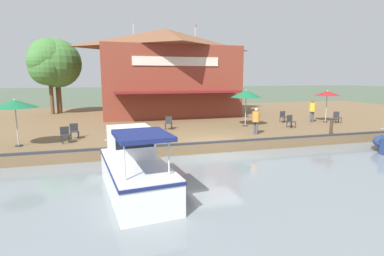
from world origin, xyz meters
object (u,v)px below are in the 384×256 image
cafe_chair_under_first_umbrella (169,122)px  patio_umbrella_by_entrance (246,94)px  cafe_chair_mid_patio (65,134)px  mooring_post (331,126)px  patio_umbrella_far_corner (15,104)px  cafe_chair_facing_river (291,121)px  motorboat_far_downstream (133,166)px  person_mid_patio (312,108)px  tree_behind_restaurant (47,59)px  cafe_chair_beside_entrance (283,116)px  cafe_chair_far_corner_seat (74,130)px  patio_umbrella_near_quay_edge (327,93)px  cafe_chair_back_row_seat (337,117)px  person_near_entrance (256,118)px  waterfront_restaurant (166,71)px  tree_downstream_bank (54,65)px

cafe_chair_under_first_umbrella → patio_umbrella_by_entrance: bearing=88.2°
cafe_chair_mid_patio → patio_umbrella_by_entrance: bearing=102.0°
mooring_post → patio_umbrella_far_corner: bearing=-95.6°
cafe_chair_facing_river → motorboat_far_downstream: 13.35m
person_mid_patio → mooring_post: 5.18m
tree_behind_restaurant → cafe_chair_beside_entrance: bearing=60.5°
cafe_chair_under_first_umbrella → cafe_chair_far_corner_seat: bearing=-74.6°
cafe_chair_mid_patio → person_mid_patio: (-2.76, 17.22, 0.62)m
person_mid_patio → cafe_chair_facing_river: bearing=-60.3°
patio_umbrella_near_quay_edge → cafe_chair_mid_patio: bearing=-82.1°
motorboat_far_downstream → cafe_chair_back_row_seat: bearing=117.1°
patio_umbrella_by_entrance → person_near_entrance: size_ratio=1.61×
patio_umbrella_by_entrance → cafe_chair_under_first_umbrella: size_ratio=3.04×
cafe_chair_mid_patio → cafe_chair_back_row_seat: bearing=96.0°
patio_umbrella_near_quay_edge → mooring_post: bearing=-36.2°
person_mid_patio → mooring_post: bearing=-25.0°
person_near_entrance → patio_umbrella_far_corner: bearing=-91.4°
person_near_entrance → tree_behind_restaurant: tree_behind_restaurant is taller
patio_umbrella_far_corner → patio_umbrella_near_quay_edge: (-2.76, 20.47, 0.07)m
waterfront_restaurant → patio_umbrella_by_entrance: size_ratio=4.71×
cafe_chair_beside_entrance → mooring_post: 5.21m
patio_umbrella_far_corner → cafe_chair_facing_river: size_ratio=2.79×
patio_umbrella_by_entrance → patio_umbrella_near_quay_edge: 6.79m
patio_umbrella_by_entrance → tree_downstream_bank: (-11.60, -13.98, 2.29)m
patio_umbrella_by_entrance → tree_behind_restaurant: 18.43m
cafe_chair_facing_river → mooring_post: bearing=15.2°
patio_umbrella_by_entrance → cafe_chair_beside_entrance: bearing=103.4°
patio_umbrella_by_entrance → cafe_chair_back_row_seat: bearing=86.3°
cafe_chair_facing_river → cafe_chair_far_corner_seat: (0.02, -13.90, 0.00)m
patio_umbrella_near_quay_edge → cafe_chair_under_first_umbrella: bearing=-90.4°
cafe_chair_far_corner_seat → mooring_post: 15.00m
patio_umbrella_by_entrance → motorboat_far_downstream: (8.60, -8.51, -2.01)m
tree_behind_restaurant → tree_downstream_bank: size_ratio=0.99×
person_mid_patio → waterfront_restaurant: bearing=-132.8°
cafe_chair_mid_patio → cafe_chair_facing_river: same height
waterfront_restaurant → cafe_chair_beside_entrance: 11.78m
mooring_post → cafe_chair_mid_patio: bearing=-97.2°
person_mid_patio → patio_umbrella_by_entrance: bearing=-86.9°
patio_umbrella_by_entrance → cafe_chair_under_first_umbrella: (-0.17, -5.47, -1.81)m
motorboat_far_downstream → tree_behind_restaurant: (-19.67, -5.97, 4.77)m
cafe_chair_under_first_umbrella → cafe_chair_facing_river: (1.56, 8.20, 0.00)m
patio_umbrella_far_corner → cafe_chair_under_first_umbrella: (-2.84, 8.21, -1.66)m
waterfront_restaurant → person_mid_patio: (8.91, 9.63, -2.90)m
cafe_chair_facing_river → tree_downstream_bank: tree_downstream_bank is taller
waterfront_restaurant → patio_umbrella_by_entrance: waterfront_restaurant is taller
mooring_post → cafe_chair_beside_entrance: bearing=179.4°
cafe_chair_back_row_seat → tree_behind_restaurant: bearing=-117.9°
cafe_chair_under_first_umbrella → cafe_chair_beside_entrance: size_ratio=1.00×
person_mid_patio → motorboat_far_downstream: (8.91, -14.22, -0.82)m
cafe_chair_under_first_umbrella → cafe_chair_mid_patio: same height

